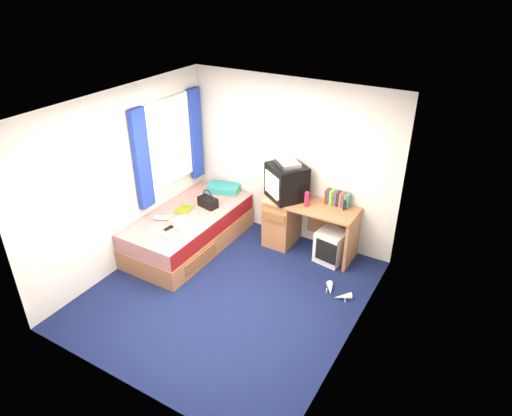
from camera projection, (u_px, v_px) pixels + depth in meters
The scene contains 20 objects.
ground at pixel (228, 293), 5.83m from camera, with size 3.40×3.40×0.00m, color #0C1438.
room_shell at pixel (224, 191), 5.13m from camera, with size 3.40×3.40×3.40m.
bed at pixel (189, 229), 6.68m from camera, with size 1.01×2.00×0.54m.
pillow at pixel (224, 188), 7.15m from camera, with size 0.49×0.31×0.11m, color #1954A5.
desk at pixel (293, 221), 6.63m from camera, with size 1.30×0.55×0.75m.
storage_cube at pixel (331, 246), 6.36m from camera, with size 0.37×0.37×0.46m, color silver.
crt_tv at pixel (286, 182), 6.40m from camera, with size 0.68×0.67×0.50m.
vcr at pixel (287, 163), 6.27m from camera, with size 0.37×0.27×0.07m, color #AAAAAC.
book_row at pixel (338, 198), 6.28m from camera, with size 0.34×0.13×0.20m.
picture_frame at pixel (344, 204), 6.20m from camera, with size 0.02×0.12×0.14m, color #331511.
pink_water_bottle at pixel (307, 200), 6.25m from camera, with size 0.06×0.06×0.20m, color #DE1F44.
aerosol_can at pixel (304, 196), 6.40m from camera, with size 0.04×0.04×0.16m, color silver.
handbag at pixel (208, 202), 6.69m from camera, with size 0.32×0.22×0.28m.
towel at pixel (184, 224), 6.20m from camera, with size 0.28×0.23×0.09m, color silver.
magazine at pixel (184, 210), 6.63m from camera, with size 0.21×0.28×0.01m, color #B4CC16.
water_bottle at pixel (161, 218), 6.36m from camera, with size 0.07×0.07×0.20m, color #B4BEC6.
colour_swatch_fan at pixel (166, 237), 5.98m from camera, with size 0.22×0.06×0.01m, color gold.
remote_control at pixel (169, 228), 6.17m from camera, with size 0.05×0.16×0.02m, color black.
window_assembly at pixel (169, 145), 6.51m from camera, with size 0.11×1.42×1.40m.
white_heels at pixel (336, 293), 5.77m from camera, with size 0.40×0.29×0.09m.
Camera 1 is at (2.63, -3.78, 3.74)m, focal length 32.00 mm.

